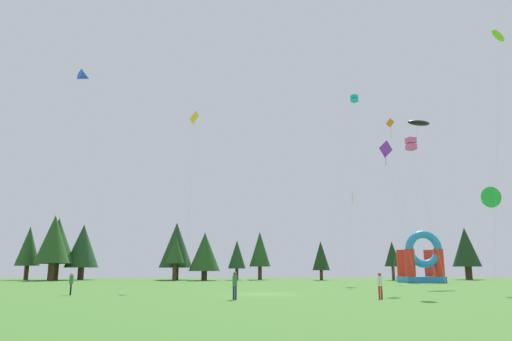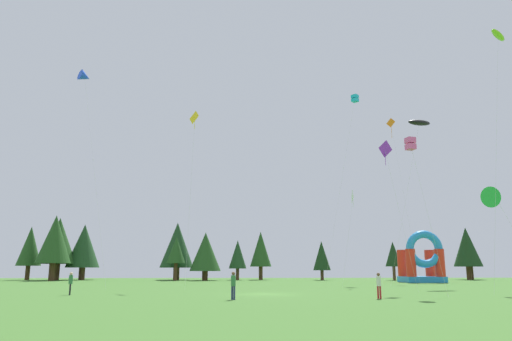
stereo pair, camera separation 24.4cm
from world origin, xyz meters
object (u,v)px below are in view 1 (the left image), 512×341
at_px(kite_purple_diamond, 385,150).
at_px(kite_pink_box, 411,144).
at_px(kite_orange_diamond, 391,125).
at_px(person_midfield, 380,283).
at_px(person_left_edge, 71,281).
at_px(kite_cyan_box, 354,99).
at_px(kite_yellow_diamond, 195,120).
at_px(kite_white_diamond, 354,197).
at_px(kite_blue_delta, 84,77).
at_px(person_far_side, 235,283).
at_px(kite_black_parafoil, 419,123).
at_px(kite_green_delta, 496,197).
at_px(kite_lime_parafoil, 498,36).
at_px(inflatable_red_slide, 422,262).

distance_m(kite_purple_diamond, kite_pink_box, 4.63).
xyz_separation_m(kite_orange_diamond, person_midfield, (-15.30, -39.58, -23.69)).
bearing_deg(person_left_edge, kite_cyan_box, -64.84).
bearing_deg(kite_yellow_diamond, kite_white_diamond, 6.84).
bearing_deg(kite_pink_box, person_midfield, -133.48).
height_order(kite_blue_delta, person_far_side, kite_blue_delta).
distance_m(kite_purple_diamond, kite_black_parafoil, 18.38).
xyz_separation_m(kite_green_delta, kite_pink_box, (-7.38, -0.94, 4.27)).
height_order(kite_lime_parafoil, person_left_edge, kite_lime_parafoil).
distance_m(kite_orange_diamond, kite_pink_box, 38.15).
relative_size(kite_yellow_diamond, kite_black_parafoil, 0.91).
bearing_deg(kite_orange_diamond, kite_pink_box, -106.90).
relative_size(kite_cyan_box, kite_lime_parafoil, 1.17).
relative_size(kite_purple_diamond, kite_black_parafoil, 0.65).
distance_m(kite_yellow_diamond, inflatable_red_slide, 39.10).
xyz_separation_m(kite_green_delta, person_left_edge, (-34.71, -0.55, -6.95)).
xyz_separation_m(kite_cyan_box, kite_black_parafoil, (4.72, -12.65, -7.78)).
xyz_separation_m(kite_blue_delta, kite_white_diamond, (32.26, -3.67, -15.45)).
distance_m(person_far_side, inflatable_red_slide, 44.82).
bearing_deg(kite_lime_parafoil, inflatable_red_slide, 85.88).
distance_m(kite_green_delta, person_far_side, 24.07).
height_order(kite_orange_diamond, kite_black_parafoil, kite_orange_diamond).
relative_size(kite_pink_box, person_left_edge, 7.41).
xyz_separation_m(kite_cyan_box, kite_pink_box, (-3.81, -31.28, -15.59)).
bearing_deg(kite_orange_diamond, kite_green_delta, -95.28).
xyz_separation_m(kite_yellow_diamond, kite_lime_parafoil, (29.41, -9.81, 5.66)).
bearing_deg(kite_orange_diamond, inflatable_red_slide, -67.94).
bearing_deg(person_far_side, kite_yellow_diamond, 138.89).
bearing_deg(kite_white_diamond, kite_cyan_box, 73.01).
xyz_separation_m(kite_purple_diamond, kite_yellow_diamond, (-18.38, 8.02, 5.30)).
distance_m(kite_blue_delta, person_left_edge, 30.86).
bearing_deg(person_midfield, kite_orange_diamond, 62.67).
xyz_separation_m(kite_orange_diamond, person_left_edge, (-37.81, -34.10, -23.69)).
xyz_separation_m(person_midfield, person_far_side, (-9.90, -0.53, 0.05)).
bearing_deg(kite_black_parafoil, kite_pink_box, -114.61).
bearing_deg(kite_blue_delta, person_left_edge, -71.00).
bearing_deg(kite_green_delta, kite_white_diamond, 122.14).
bearing_deg(kite_pink_box, person_far_side, -159.14).
height_order(kite_pink_box, kite_lime_parafoil, kite_lime_parafoil).
distance_m(kite_pink_box, kite_black_parafoil, 21.93).
xyz_separation_m(kite_purple_diamond, person_far_side, (-13.96, -10.14, -11.74)).
bearing_deg(person_left_edge, kite_orange_diamond, -67.56).
xyz_separation_m(kite_white_diamond, person_left_edge, (-26.07, -14.30, -8.86)).
distance_m(kite_pink_box, person_left_edge, 29.54).
bearing_deg(kite_yellow_diamond, inflatable_red_slide, 29.28).
distance_m(kite_blue_delta, kite_yellow_diamond, 17.10).
height_order(kite_yellow_diamond, kite_black_parafoil, kite_black_parafoil).
bearing_deg(kite_cyan_box, person_far_side, -116.68).
bearing_deg(kite_green_delta, kite_blue_delta, 156.93).
bearing_deg(kite_white_diamond, kite_orange_diamond, 59.34).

